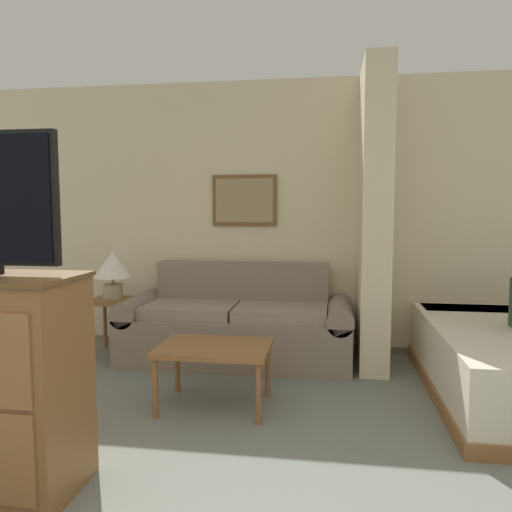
% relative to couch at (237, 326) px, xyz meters
% --- Properties ---
extents(wall_back, '(7.00, 0.16, 2.60)m').
position_rel_couch_xyz_m(wall_back, '(0.29, 0.48, 0.98)').
color(wall_back, beige).
rests_on(wall_back, ground_plane).
extents(wall_partition_pillar, '(0.24, 0.80, 2.60)m').
position_rel_couch_xyz_m(wall_partition_pillar, '(1.20, 0.02, 0.99)').
color(wall_partition_pillar, beige).
rests_on(wall_partition_pillar, ground_plane).
extents(couch, '(2.06, 0.84, 0.86)m').
position_rel_couch_xyz_m(couch, '(0.00, 0.00, 0.00)').
color(couch, gray).
rests_on(couch, ground_plane).
extents(coffee_table, '(0.77, 0.56, 0.44)m').
position_rel_couch_xyz_m(coffee_table, '(0.05, -1.11, 0.07)').
color(coffee_table, brown).
rests_on(coffee_table, ground_plane).
extents(side_table, '(0.41, 0.41, 0.53)m').
position_rel_couch_xyz_m(side_table, '(-1.19, -0.01, 0.12)').
color(side_table, brown).
rests_on(side_table, ground_plane).
extents(table_lamp, '(0.35, 0.35, 0.44)m').
position_rel_couch_xyz_m(table_lamp, '(-1.19, -0.01, 0.51)').
color(table_lamp, tan).
rests_on(table_lamp, side_table).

